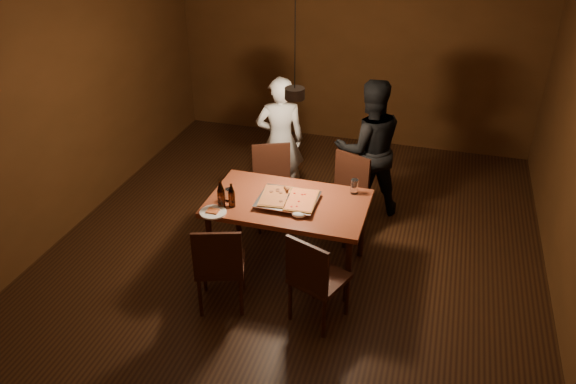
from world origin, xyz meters
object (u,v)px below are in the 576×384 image
(beer_bottle_b, at_px, (232,195))
(diner_dark, at_px, (369,148))
(beer_bottle_a, at_px, (221,194))
(plate_slice, at_px, (213,212))
(pizza_tray, at_px, (288,201))
(chair_far_right, at_px, (346,188))
(chair_near_left, at_px, (219,260))
(dining_table, at_px, (288,208))
(pendant_lamp, at_px, (295,92))
(chair_near_right, at_px, (314,273))
(chair_far_left, at_px, (273,178))
(diner_white, at_px, (280,140))

(beer_bottle_b, relative_size, diner_dark, 0.15)
(beer_bottle_a, bearing_deg, plate_slice, -106.12)
(pizza_tray, relative_size, plate_slice, 2.23)
(chair_far_right, bearing_deg, plate_slice, 71.00)
(chair_near_left, bearing_deg, diner_dark, 47.11)
(dining_table, distance_m, diner_dark, 1.40)
(pendant_lamp, bearing_deg, beer_bottle_b, -137.23)
(chair_near_right, bearing_deg, diner_dark, 108.34)
(plate_slice, bearing_deg, chair_far_left, 80.70)
(chair_far_right, xyz_separation_m, chair_near_left, (-0.80, -1.56, 0.00))
(chair_far_left, distance_m, chair_near_right, 1.73)
(chair_far_left, distance_m, chair_far_right, 0.82)
(chair_far_left, bearing_deg, pendant_lamp, 100.61)
(pendant_lamp, bearing_deg, pizza_tray, -88.91)
(pendant_lamp, bearing_deg, dining_table, -90.78)
(chair_near_right, height_order, pizza_tray, chair_near_right)
(chair_near_left, distance_m, diner_white, 2.07)
(diner_white, distance_m, pendant_lamp, 1.54)
(plate_slice, height_order, diner_dark, diner_dark)
(chair_near_left, bearing_deg, pendant_lamp, 50.14)
(plate_slice, bearing_deg, diner_dark, 55.31)
(diner_white, bearing_deg, diner_dark, 158.19)
(chair_near_left, height_order, beer_bottle_b, beer_bottle_b)
(pizza_tray, bearing_deg, chair_near_left, -119.19)
(dining_table, height_order, diner_dark, diner_dark)
(chair_far_right, distance_m, diner_white, 1.04)
(pizza_tray, bearing_deg, dining_table, 101.22)
(chair_near_left, relative_size, diner_white, 0.35)
(chair_far_left, distance_m, pizza_tray, 0.94)
(chair_near_right, distance_m, diner_dark, 2.02)
(beer_bottle_a, xyz_separation_m, diner_dark, (1.12, 1.55, -0.09))
(chair_near_left, relative_size, diner_dark, 0.33)
(dining_table, xyz_separation_m, chair_far_left, (-0.41, 0.78, -0.14))
(beer_bottle_a, relative_size, pendant_lamp, 0.24)
(pizza_tray, height_order, beer_bottle_a, beer_bottle_a)
(beer_bottle_a, relative_size, beer_bottle_b, 1.13)
(pizza_tray, bearing_deg, diner_white, 108.53)
(chair_far_right, relative_size, beer_bottle_b, 2.31)
(beer_bottle_a, relative_size, diner_dark, 0.17)
(beer_bottle_b, bearing_deg, plate_slice, -128.83)
(pizza_tray, relative_size, diner_dark, 0.35)
(dining_table, relative_size, chair_near_right, 2.75)
(chair_near_left, distance_m, beer_bottle_b, 0.65)
(chair_far_right, bearing_deg, diner_white, -7.34)
(chair_near_left, bearing_deg, beer_bottle_a, 90.32)
(chair_far_right, xyz_separation_m, beer_bottle_b, (-0.89, -1.01, 0.33))
(chair_far_left, xyz_separation_m, beer_bottle_b, (-0.07, -1.02, 0.33))
(pizza_tray, xyz_separation_m, plate_slice, (-0.61, -0.36, -0.01))
(chair_near_right, bearing_deg, beer_bottle_a, 177.30)
(dining_table, height_order, beer_bottle_b, beer_bottle_b)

